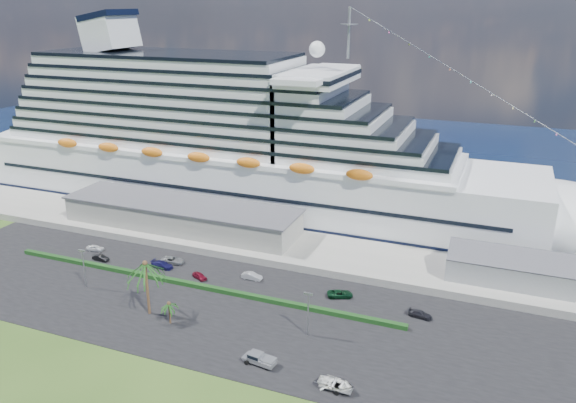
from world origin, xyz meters
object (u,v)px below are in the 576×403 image
at_px(cruise_ship, 235,148).
at_px(boat_trailer, 336,384).
at_px(pickup_truck, 259,358).
at_px(parked_car_3, 162,265).

xyz_separation_m(cruise_ship, boat_trailer, (50.42, -68.51, -15.37)).
distance_m(cruise_ship, pickup_truck, 77.89).
bearing_deg(boat_trailer, pickup_truck, 172.51).
distance_m(cruise_ship, boat_trailer, 86.44).
relative_size(pickup_truck, boat_trailer, 0.89).
bearing_deg(cruise_ship, boat_trailer, -53.65).
bearing_deg(parked_car_3, cruise_ship, 7.62).
distance_m(cruise_ship, parked_car_3, 45.81).
xyz_separation_m(parked_car_3, boat_trailer, (47.37, -25.63, 0.46)).
bearing_deg(pickup_truck, cruise_ship, 119.01).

